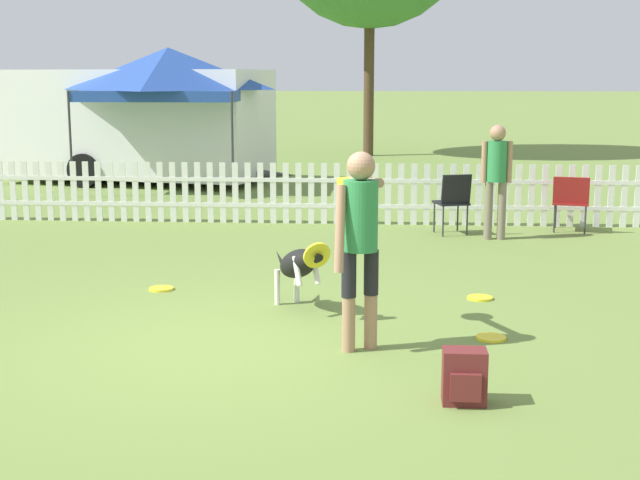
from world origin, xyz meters
The scene contains 13 objects.
ground_plane centered at (0.00, 0.00, 0.00)m, with size 240.00×240.00×0.00m, color olive.
handler_person centered at (1.19, -0.03, 1.02)m, with size 0.42×1.09×1.63m.
leaping_dog centered at (0.59, 1.10, 0.46)m, with size 0.66×1.07×0.75m.
frisbee_near_handler centered at (2.36, 1.70, 0.01)m, with size 0.26×0.26×0.02m.
frisbee_near_dog centered at (-0.94, 1.85, 0.01)m, with size 0.26×0.26×0.02m.
frisbee_midfield centered at (2.31, 0.30, 0.01)m, with size 0.26×0.26×0.02m.
backpack_on_grass centered at (1.94, -1.24, 0.19)m, with size 0.30×0.24×0.38m.
picket_fence centered at (0.00, 6.19, 0.46)m, with size 25.84×0.04×0.92m.
folding_chair_blue_left centered at (2.35, 5.35, 0.52)m, with size 0.53×0.55×0.87m.
folding_chair_center centered at (4.05, 5.72, 0.48)m, with size 0.60×0.61×0.81m.
canopy_tent_main centered at (-2.83, 10.27, 2.24)m, with size 3.02×3.02×2.75m.
spectator_standing centered at (2.90, 5.06, 0.94)m, with size 0.42×0.27×1.56m.
equipment_trailer centered at (-3.72, 11.23, 1.23)m, with size 6.17×3.33×2.33m.
Camera 1 is at (1.38, -7.09, 2.22)m, focal length 50.00 mm.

